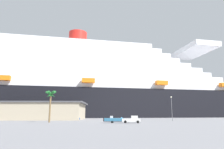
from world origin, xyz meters
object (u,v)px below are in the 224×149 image
pickup_truck (132,120)px  palm_tree (51,97)px  cruise_ship (114,89)px  street_lamp (172,105)px  small_boat_on_trailer (115,120)px  parked_car_blue_suv (75,118)px

pickup_truck → palm_tree: 27.46m
cruise_ship → pickup_truck: (-3.19, -84.81, -19.64)m
pickup_truck → street_lamp: bearing=37.3°
small_boat_on_trailer → pickup_truck: bearing=-11.7°
pickup_truck → parked_car_blue_suv: size_ratio=1.36×
street_lamp → palm_tree: bearing=-169.6°
small_boat_on_trailer → parked_car_blue_suv: 29.39m
pickup_truck → palm_tree: size_ratio=0.57×
palm_tree → parked_car_blue_suv: bearing=73.3°
small_boat_on_trailer → street_lamp: street_lamp is taller
small_boat_on_trailer → palm_tree: bearing=167.4°
small_boat_on_trailer → street_lamp: (23.25, 12.79, 5.01)m
cruise_ship → parked_car_blue_suv: size_ratio=59.25×
cruise_ship → pickup_truck: cruise_ship is taller
cruise_ship → street_lamp: 74.02m
small_boat_on_trailer → parked_car_blue_suv: bearing=119.7°
cruise_ship → street_lamp: bearing=-78.1°
cruise_ship → palm_tree: bearing=-110.2°
pickup_truck → small_boat_on_trailer: bearing=168.3°
cruise_ship → small_boat_on_trailer: cruise_ship is taller
small_boat_on_trailer → palm_tree: 22.53m
pickup_truck → cruise_ship: bearing=87.8°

